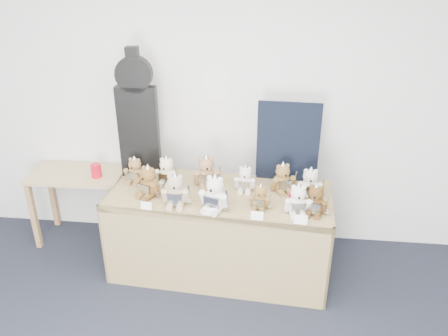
# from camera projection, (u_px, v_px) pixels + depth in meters

# --- Properties ---
(room_shell) EXTENTS (6.00, 6.00, 6.00)m
(room_shell) POSITION_uv_depth(u_px,v_px,m) (216.00, 87.00, 3.92)
(room_shell) COLOR white
(room_shell) RESTS_ON floor
(display_table) EXTENTS (1.93, 0.91, 0.78)m
(display_table) POSITION_uv_depth(u_px,v_px,m) (218.00, 214.00, 3.69)
(display_table) COLOR olive
(display_table) RESTS_ON floor
(side_table) EXTENTS (0.89, 0.51, 0.73)m
(side_table) POSITION_uv_depth(u_px,v_px,m) (79.00, 184.00, 4.22)
(side_table) COLOR tan
(side_table) RESTS_ON floor
(guitar_case) EXTENTS (0.36, 0.13, 1.15)m
(guitar_case) POSITION_uv_depth(u_px,v_px,m) (138.00, 116.00, 3.78)
(guitar_case) COLOR black
(guitar_case) RESTS_ON display_table
(navy_board) EXTENTS (0.54, 0.05, 0.72)m
(navy_board) POSITION_uv_depth(u_px,v_px,m) (288.00, 142.00, 3.77)
(navy_board) COLOR black
(navy_board) RESTS_ON display_table
(red_cup) EXTENTS (0.10, 0.10, 0.13)m
(red_cup) POSITION_uv_depth(u_px,v_px,m) (96.00, 171.00, 4.05)
(red_cup) COLOR red
(red_cup) RESTS_ON side_table
(teddy_front_far_left) EXTENTS (0.24, 0.23, 0.30)m
(teddy_front_far_left) POSITION_uv_depth(u_px,v_px,m) (148.00, 183.00, 3.60)
(teddy_front_far_left) COLOR brown
(teddy_front_far_left) RESTS_ON display_table
(teddy_front_left) EXTENTS (0.25, 0.20, 0.30)m
(teddy_front_left) POSITION_uv_depth(u_px,v_px,m) (176.00, 191.00, 3.46)
(teddy_front_left) COLOR tan
(teddy_front_left) RESTS_ON display_table
(teddy_front_centre) EXTENTS (0.27, 0.25, 0.33)m
(teddy_front_centre) POSITION_uv_depth(u_px,v_px,m) (215.00, 194.00, 3.40)
(teddy_front_centre) COLOR white
(teddy_front_centre) RESTS_ON display_table
(teddy_front_right) EXTENTS (0.19, 0.17, 0.23)m
(teddy_front_right) POSITION_uv_depth(u_px,v_px,m) (260.00, 198.00, 3.42)
(teddy_front_right) COLOR brown
(teddy_front_right) RESTS_ON display_table
(teddy_front_far_right) EXTENTS (0.23, 0.19, 0.28)m
(teddy_front_far_right) POSITION_uv_depth(u_px,v_px,m) (298.00, 201.00, 3.34)
(teddy_front_far_right) COLOR white
(teddy_front_far_right) RESTS_ON display_table
(teddy_front_end) EXTENTS (0.23, 0.20, 0.28)m
(teddy_front_end) POSITION_uv_depth(u_px,v_px,m) (315.00, 201.00, 3.35)
(teddy_front_end) COLOR brown
(teddy_front_end) RESTS_ON display_table
(teddy_back_left) EXTENTS (0.23, 0.19, 0.28)m
(teddy_back_left) POSITION_uv_depth(u_px,v_px,m) (167.00, 172.00, 3.80)
(teddy_back_left) COLOR beige
(teddy_back_left) RESTS_ON display_table
(teddy_back_centre_left) EXTENTS (0.26, 0.23, 0.31)m
(teddy_back_centre_left) POSITION_uv_depth(u_px,v_px,m) (207.00, 173.00, 3.76)
(teddy_back_centre_left) COLOR #9B724D
(teddy_back_centre_left) RESTS_ON display_table
(teddy_back_centre_right) EXTENTS (0.20, 0.16, 0.25)m
(teddy_back_centre_right) POSITION_uv_depth(u_px,v_px,m) (245.00, 180.00, 3.69)
(teddy_back_centre_right) COLOR silver
(teddy_back_centre_right) RESTS_ON display_table
(teddy_back_right) EXTENTS (0.23, 0.22, 0.28)m
(teddy_back_right) POSITION_uv_depth(u_px,v_px,m) (283.00, 179.00, 3.68)
(teddy_back_right) COLOR olive
(teddy_back_right) RESTS_ON display_table
(teddy_back_end) EXTENTS (0.23, 0.18, 0.28)m
(teddy_back_end) POSITION_uv_depth(u_px,v_px,m) (310.00, 184.00, 3.59)
(teddy_back_end) COLOR white
(teddy_back_end) RESTS_ON display_table
(teddy_back_far_left) EXTENTS (0.21, 0.18, 0.26)m
(teddy_back_far_left) POSITION_uv_depth(u_px,v_px,m) (135.00, 171.00, 3.84)
(teddy_back_far_left) COLOR olive
(teddy_back_far_left) RESTS_ON display_table
(entry_card_a) EXTENTS (0.09, 0.03, 0.06)m
(entry_card_a) POSITION_uv_depth(u_px,v_px,m) (146.00, 206.00, 3.43)
(entry_card_a) COLOR white
(entry_card_a) RESTS_ON display_table
(entry_card_b) EXTENTS (0.09, 0.02, 0.06)m
(entry_card_b) POSITION_uv_depth(u_px,v_px,m) (209.00, 212.00, 3.35)
(entry_card_b) COLOR white
(entry_card_b) RESTS_ON display_table
(entry_card_c) EXTENTS (0.10, 0.03, 0.07)m
(entry_card_c) POSITION_uv_depth(u_px,v_px,m) (257.00, 216.00, 3.29)
(entry_card_c) COLOR white
(entry_card_c) RESTS_ON display_table
(entry_card_d) EXTENTS (0.10, 0.03, 0.07)m
(entry_card_d) POSITION_uv_depth(u_px,v_px,m) (301.00, 220.00, 3.23)
(entry_card_d) COLOR white
(entry_card_d) RESTS_ON display_table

